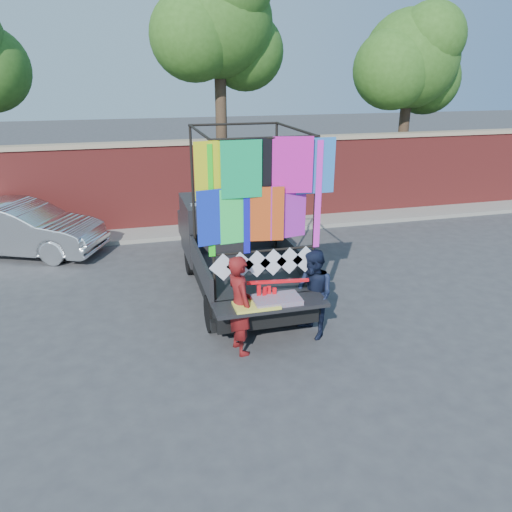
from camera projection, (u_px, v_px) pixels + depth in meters
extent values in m
plane|color=#38383A|center=(258.00, 332.00, 9.16)|extent=(90.00, 90.00, 0.00)
cube|color=maroon|center=(198.00, 186.00, 15.06)|extent=(30.00, 0.35, 2.50)
cube|color=tan|center=(196.00, 142.00, 14.60)|extent=(30.00, 0.45, 0.12)
cube|color=gray|center=(203.00, 230.00, 14.84)|extent=(30.00, 1.20, 0.12)
cylinder|color=#38281C|center=(221.00, 130.00, 15.87)|extent=(0.36, 0.36, 5.46)
sphere|color=#2E5B1A|center=(219.00, 22.00, 14.78)|extent=(3.20, 3.20, 3.20)
sphere|color=#2E5B1A|center=(245.00, 52.00, 15.63)|extent=(2.40, 2.40, 2.40)
sphere|color=#2E5B1A|center=(194.00, 36.00, 14.45)|extent=(2.60, 2.60, 2.60)
cylinder|color=#38281C|center=(403.00, 138.00, 17.59)|extent=(0.36, 0.36, 4.55)
sphere|color=#2E5B1A|center=(411.00, 59.00, 16.68)|extent=(3.20, 3.20, 3.20)
sphere|color=#2E5B1A|center=(425.00, 79.00, 17.49)|extent=(2.40, 2.40, 2.40)
sphere|color=#2E5B1A|center=(393.00, 69.00, 16.33)|extent=(2.60, 2.60, 2.60)
sphere|color=#2E5B1A|center=(431.00, 37.00, 15.99)|extent=(2.20, 2.20, 2.20)
cylinder|color=black|center=(191.00, 259.00, 11.71)|extent=(0.23, 0.70, 0.70)
cylinder|color=black|center=(213.00, 313.00, 9.12)|extent=(0.23, 0.70, 0.70)
cylinder|color=black|center=(259.00, 253.00, 12.11)|extent=(0.23, 0.70, 0.70)
cylinder|color=black|center=(298.00, 303.00, 9.51)|extent=(0.23, 0.70, 0.70)
cube|color=black|center=(240.00, 272.00, 10.50)|extent=(1.80, 4.46, 0.32)
cube|color=black|center=(249.00, 273.00, 9.68)|extent=(1.91, 2.44, 0.11)
cube|color=black|center=(201.00, 266.00, 9.37)|extent=(0.06, 2.44, 0.48)
cube|color=black|center=(295.00, 257.00, 9.82)|extent=(0.06, 2.44, 0.48)
cube|color=black|center=(235.00, 242.00, 10.68)|extent=(1.91, 0.06, 0.48)
cube|color=black|center=(225.00, 226.00, 11.59)|extent=(1.91, 1.70, 1.33)
cube|color=#8C9EAD|center=(229.00, 214.00, 11.01)|extent=(1.70, 0.06, 0.58)
cube|color=#8C9EAD|center=(219.00, 209.00, 12.24)|extent=(1.70, 0.11, 0.74)
cube|color=black|center=(217.00, 223.00, 12.74)|extent=(1.86, 0.96, 0.58)
cube|color=black|center=(271.00, 305.00, 8.32)|extent=(1.91, 0.58, 0.06)
cube|color=black|center=(266.00, 319.00, 8.69)|extent=(1.96, 0.16, 0.19)
cylinder|color=black|center=(213.00, 224.00, 7.98)|extent=(0.05, 0.05, 2.65)
cylinder|color=black|center=(193.00, 193.00, 9.99)|extent=(0.05, 0.05, 2.65)
cylinder|color=black|center=(315.00, 217.00, 8.40)|extent=(0.05, 0.05, 2.65)
cylinder|color=black|center=(276.00, 188.00, 10.41)|extent=(0.05, 0.05, 2.65)
cylinder|color=black|center=(266.00, 138.00, 7.72)|extent=(1.80, 0.05, 0.05)
cylinder|color=black|center=(234.00, 124.00, 9.74)|extent=(1.80, 0.05, 0.05)
cylinder|color=black|center=(199.00, 132.00, 8.52)|extent=(0.05, 2.28, 0.05)
cylinder|color=black|center=(295.00, 129.00, 8.94)|extent=(0.05, 2.28, 0.05)
cylinder|color=black|center=(265.00, 251.00, 8.37)|extent=(1.80, 0.04, 0.04)
cube|color=yellow|center=(216.00, 171.00, 7.68)|extent=(0.66, 0.02, 0.90)
cube|color=#0CAD60|center=(242.00, 171.00, 7.74)|extent=(0.66, 0.02, 0.90)
cube|color=black|center=(266.00, 169.00, 7.87)|extent=(0.66, 0.02, 0.90)
cube|color=#DB18A4|center=(290.00, 168.00, 7.93)|extent=(0.66, 0.02, 0.90)
cube|color=blue|center=(313.00, 167.00, 8.06)|extent=(0.66, 0.02, 0.90)
cube|color=#1734D1|center=(218.00, 215.00, 7.88)|extent=(0.66, 0.02, 0.90)
cube|color=#2AF159|center=(242.00, 213.00, 8.02)|extent=(0.66, 0.02, 0.90)
cube|color=#CF4918|center=(266.00, 212.00, 8.07)|extent=(0.66, 0.02, 0.90)
cube|color=#BB26C1|center=(289.00, 210.00, 8.21)|extent=(0.66, 0.02, 0.90)
cube|color=#22E81D|center=(210.00, 202.00, 7.80)|extent=(0.11, 0.01, 1.80)
cube|color=#FF2AE3|center=(318.00, 195.00, 8.23)|extent=(0.11, 0.01, 1.80)
cube|color=#1517C3|center=(247.00, 200.00, 7.94)|extent=(0.11, 0.01, 1.80)
cube|color=white|center=(223.00, 267.00, 8.24)|extent=(0.48, 0.01, 0.48)
cube|color=white|center=(240.00, 266.00, 8.31)|extent=(0.48, 0.01, 0.48)
cube|color=white|center=(257.00, 264.00, 8.38)|extent=(0.48, 0.01, 0.48)
cube|color=white|center=(273.00, 262.00, 8.45)|extent=(0.48, 0.01, 0.48)
cube|color=white|center=(290.00, 261.00, 8.52)|extent=(0.48, 0.01, 0.48)
cube|color=white|center=(305.00, 259.00, 8.59)|extent=(0.48, 0.01, 0.48)
cube|color=red|center=(277.00, 300.00, 8.32)|extent=(0.80, 0.48, 0.08)
cube|color=#E7E349|center=(256.00, 305.00, 8.17)|extent=(0.74, 0.42, 0.04)
imported|color=silver|center=(20.00, 228.00, 12.84)|extent=(4.45, 3.04, 1.39)
imported|color=maroon|center=(240.00, 305.00, 8.27)|extent=(0.53, 0.70, 1.73)
imported|color=#151C34|center=(313.00, 294.00, 8.78)|extent=(0.78, 0.91, 1.63)
cube|color=red|center=(278.00, 281.00, 8.41)|extent=(1.06, 0.19, 0.04)
cube|color=red|center=(259.00, 302.00, 8.43)|extent=(0.07, 0.02, 0.62)
cube|color=red|center=(264.00, 303.00, 8.46)|extent=(0.07, 0.02, 0.62)
cube|color=red|center=(269.00, 303.00, 8.48)|extent=(0.07, 0.02, 0.62)
cube|color=red|center=(274.00, 304.00, 8.51)|extent=(0.07, 0.02, 0.62)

